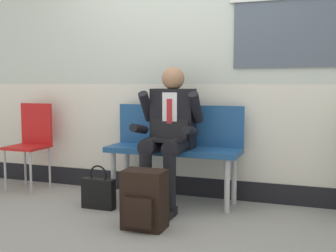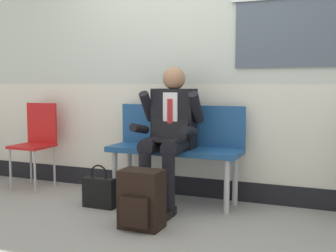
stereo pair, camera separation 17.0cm
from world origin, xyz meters
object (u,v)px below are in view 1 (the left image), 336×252
handbag (98,193)px  person_seated (168,132)px  backpack (144,200)px  bench_with_person (175,143)px  folding_chair (32,138)px

handbag → person_seated: bearing=27.0°
person_seated → backpack: (0.04, -0.64, -0.47)m
bench_with_person → handbag: size_ratio=3.18×
bench_with_person → backpack: (0.04, -0.84, -0.34)m
person_seated → backpack: size_ratio=2.77×
folding_chair → handbag: bearing=-22.7°
backpack → folding_chair: (-1.65, 0.79, 0.32)m
person_seated → handbag: (-0.57, -0.29, -0.55)m
handbag → backpack: bearing=-30.4°
bench_with_person → folding_chair: bench_with_person is taller
handbag → folding_chair: folding_chair is taller
person_seated → folding_chair: (-1.61, 0.15, -0.15)m
bench_with_person → folding_chair: (-1.61, -0.05, -0.02)m
person_seated → handbag: bearing=-153.0°
bench_with_person → handbag: 0.85m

